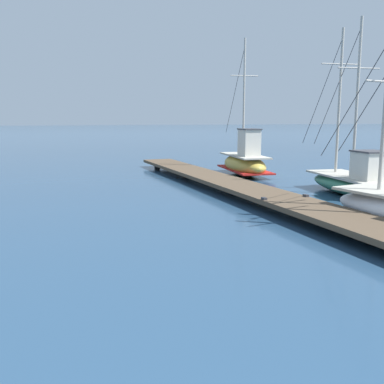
% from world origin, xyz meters
% --- Properties ---
extents(floating_dock, '(2.62, 21.55, 0.53)m').
position_xyz_m(floating_dock, '(6.92, 16.43, 0.36)').
color(floating_dock, brown).
rests_on(floating_dock, ground).
extents(fishing_boat_1, '(2.23, 5.89, 7.19)m').
position_xyz_m(fishing_boat_1, '(9.89, 21.13, 0.75)').
color(fishing_boat_1, gold).
rests_on(fishing_boat_1, ground).
extents(fishing_boat_2, '(2.58, 7.57, 6.89)m').
position_xyz_m(fishing_boat_2, '(11.36, 13.92, 0.57)').
color(fishing_boat_2, '#337556').
rests_on(fishing_boat_2, ground).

